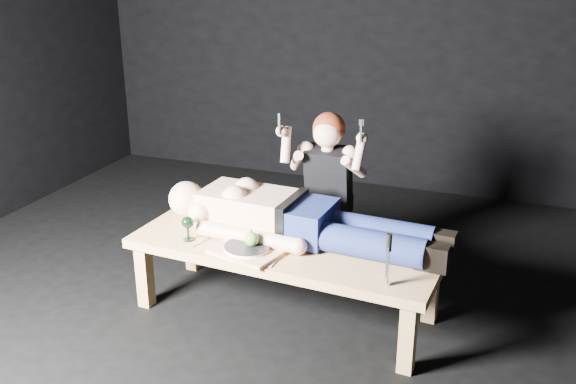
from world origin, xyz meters
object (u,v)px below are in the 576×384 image
object	(u,v)px
lying_man	(303,215)
serving_tray	(247,251)
table	(285,279)
carving_knife	(388,260)
kneeling_woman	(331,190)
goblet	(188,229)

from	to	relation	value
lying_man	serving_tray	xyz separation A→B (m)	(-0.22, -0.29, -0.13)
table	serving_tray	bearing A→B (deg)	-126.59
table	serving_tray	distance (m)	0.34
lying_man	carving_knife	xyz separation A→B (m)	(0.59, -0.39, -0.00)
lying_man	kneeling_woman	bearing A→B (deg)	92.33
serving_tray	kneeling_woman	bearing A→B (deg)	74.05
lying_man	serving_tray	distance (m)	0.39
kneeling_woman	serving_tray	distance (m)	0.85
kneeling_woman	serving_tray	bearing A→B (deg)	-107.61
kneeling_woman	carving_knife	distance (m)	1.07
table	carving_knife	world-z (taller)	carving_knife
table	carving_knife	xyz separation A→B (m)	(0.65, -0.27, 0.37)
serving_tray	carving_knife	world-z (taller)	carving_knife
table	carving_knife	bearing A→B (deg)	-19.19
table	goblet	bearing A→B (deg)	-160.84
goblet	carving_knife	distance (m)	1.20
table	serving_tray	size ratio (longest dim) A/B	4.70
lying_man	serving_tray	size ratio (longest dim) A/B	5.16
table	carving_knife	size ratio (longest dim) A/B	6.32
serving_tray	goblet	bearing A→B (deg)	175.35
lying_man	goblet	world-z (taller)	lying_man
kneeling_woman	carving_knife	xyz separation A→B (m)	(0.57, -0.91, 0.02)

